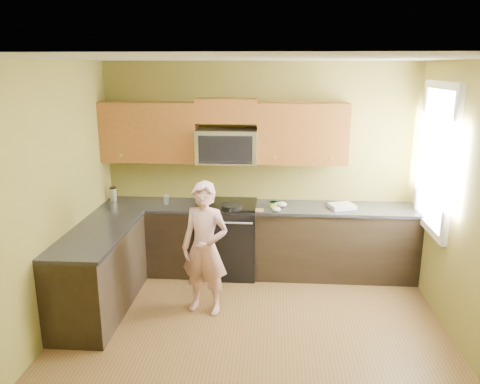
# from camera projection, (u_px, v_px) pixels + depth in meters

# --- Properties ---
(floor) EXTENTS (4.00, 4.00, 0.00)m
(floor) POSITION_uv_depth(u_px,v_px,m) (251.00, 345.00, 4.60)
(floor) COLOR brown
(floor) RESTS_ON ground
(ceiling) EXTENTS (4.00, 4.00, 0.00)m
(ceiling) POSITION_uv_depth(u_px,v_px,m) (253.00, 58.00, 3.90)
(ceiling) COLOR white
(ceiling) RESTS_ON ground
(wall_back) EXTENTS (4.00, 0.00, 4.00)m
(wall_back) POSITION_uv_depth(u_px,v_px,m) (259.00, 167.00, 6.18)
(wall_back) COLOR olive
(wall_back) RESTS_ON ground
(wall_front) EXTENTS (4.00, 0.00, 4.00)m
(wall_front) POSITION_uv_depth(u_px,v_px,m) (232.00, 337.00, 2.32)
(wall_front) COLOR olive
(wall_front) RESTS_ON ground
(wall_left) EXTENTS (0.00, 4.00, 4.00)m
(wall_left) POSITION_uv_depth(u_px,v_px,m) (37.00, 209.00, 4.39)
(wall_left) COLOR olive
(wall_left) RESTS_ON ground
(cabinet_back_run) EXTENTS (4.00, 0.60, 0.88)m
(cabinet_back_run) POSITION_uv_depth(u_px,v_px,m) (258.00, 241.00, 6.12)
(cabinet_back_run) COLOR black
(cabinet_back_run) RESTS_ON floor
(cabinet_left_run) EXTENTS (0.60, 1.60, 0.88)m
(cabinet_left_run) POSITION_uv_depth(u_px,v_px,m) (99.00, 273.00, 5.18)
(cabinet_left_run) COLOR black
(cabinet_left_run) RESTS_ON floor
(countertop_back) EXTENTS (4.00, 0.62, 0.04)m
(countertop_back) POSITION_uv_depth(u_px,v_px,m) (258.00, 207.00, 6.00)
(countertop_back) COLOR black
(countertop_back) RESTS_ON cabinet_back_run
(countertop_left) EXTENTS (0.62, 1.60, 0.04)m
(countertop_left) POSITION_uv_depth(u_px,v_px,m) (97.00, 233.00, 5.06)
(countertop_left) COLOR black
(countertop_left) RESTS_ON cabinet_left_run
(stove) EXTENTS (0.76, 0.65, 0.95)m
(stove) POSITION_uv_depth(u_px,v_px,m) (227.00, 238.00, 6.12)
(stove) COLOR black
(stove) RESTS_ON floor
(microwave) EXTENTS (0.76, 0.40, 0.42)m
(microwave) POSITION_uv_depth(u_px,v_px,m) (227.00, 163.00, 5.99)
(microwave) COLOR silver
(microwave) RESTS_ON wall_back
(upper_cab_left) EXTENTS (1.22, 0.33, 0.75)m
(upper_cab_left) POSITION_uv_depth(u_px,v_px,m) (151.00, 161.00, 6.09)
(upper_cab_left) COLOR brown
(upper_cab_left) RESTS_ON wall_back
(upper_cab_right) EXTENTS (1.12, 0.33, 0.75)m
(upper_cab_right) POSITION_uv_depth(u_px,v_px,m) (301.00, 163.00, 5.95)
(upper_cab_right) COLOR brown
(upper_cab_right) RESTS_ON wall_back
(upper_cab_over_mw) EXTENTS (0.76, 0.33, 0.30)m
(upper_cab_over_mw) POSITION_uv_depth(u_px,v_px,m) (227.00, 111.00, 5.85)
(upper_cab_over_mw) COLOR brown
(upper_cab_over_mw) RESTS_ON wall_back
(window) EXTENTS (0.06, 1.06, 1.66)m
(window) POSITION_uv_depth(u_px,v_px,m) (437.00, 159.00, 5.19)
(window) COLOR white
(window) RESTS_ON wall_right
(woman) EXTENTS (0.61, 0.49, 1.47)m
(woman) POSITION_uv_depth(u_px,v_px,m) (205.00, 248.00, 5.09)
(woman) COLOR #D16968
(woman) RESTS_ON floor
(frying_pan) EXTENTS (0.27, 0.46, 0.06)m
(frying_pan) POSITION_uv_depth(u_px,v_px,m) (231.00, 209.00, 5.74)
(frying_pan) COLOR black
(frying_pan) RESTS_ON stove
(butter_tub) EXTENTS (0.15, 0.15, 0.08)m
(butter_tub) POSITION_uv_depth(u_px,v_px,m) (274.00, 207.00, 5.95)
(butter_tub) COLOR yellow
(butter_tub) RESTS_ON countertop_back
(toast_slice) EXTENTS (0.11, 0.11, 0.01)m
(toast_slice) POSITION_uv_depth(u_px,v_px,m) (259.00, 210.00, 5.78)
(toast_slice) COLOR #B27F47
(toast_slice) RESTS_ON countertop_back
(napkin_a) EXTENTS (0.14, 0.15, 0.06)m
(napkin_a) POSITION_uv_depth(u_px,v_px,m) (276.00, 209.00, 5.73)
(napkin_a) COLOR silver
(napkin_a) RESTS_ON countertop_back
(napkin_b) EXTENTS (0.16, 0.17, 0.07)m
(napkin_b) POSITION_uv_depth(u_px,v_px,m) (282.00, 204.00, 5.93)
(napkin_b) COLOR silver
(napkin_b) RESTS_ON countertop_back
(dish_towel) EXTENTS (0.36, 0.32, 0.05)m
(dish_towel) POSITION_uv_depth(u_px,v_px,m) (342.00, 206.00, 5.88)
(dish_towel) COLOR silver
(dish_towel) RESTS_ON countertop_back
(travel_mug) EXTENTS (0.10, 0.10, 0.19)m
(travel_mug) POSITION_uv_depth(u_px,v_px,m) (114.00, 201.00, 6.20)
(travel_mug) COLOR silver
(travel_mug) RESTS_ON countertop_back
(glass_a) EXTENTS (0.09, 0.09, 0.12)m
(glass_a) POSITION_uv_depth(u_px,v_px,m) (166.00, 199.00, 6.06)
(glass_a) COLOR silver
(glass_a) RESTS_ON countertop_back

